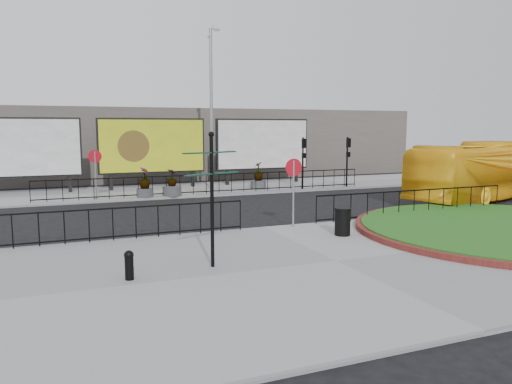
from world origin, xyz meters
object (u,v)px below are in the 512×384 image
fingerpost_sign (212,186)px  litter_bin (343,221)px  billboard_mid (152,146)px  planter_b (172,187)px  bollard (129,264)px  bus (483,171)px  planter_a (145,185)px  planter_c (258,178)px  lamp_post (211,107)px

fingerpost_sign → litter_bin: size_ratio=3.77×
billboard_mid → planter_b: bearing=-85.2°
planter_b → litter_bin: bearing=-75.2°
bollard → bus: (18.73, 7.30, 0.97)m
litter_bin → planter_a: planter_a is taller
billboard_mid → bus: 18.06m
bollard → fingerpost_sign: bearing=8.3°
fingerpost_sign → bus: (16.58, 6.99, -0.73)m
bus → planter_c: bus is taller
billboard_mid → bollard: billboard_mid is taller
planter_c → litter_bin: bearing=-100.1°
litter_bin → bus: (11.44, 5.01, 0.89)m
billboard_mid → planter_c: size_ratio=3.92×
billboard_mid → fingerpost_sign: size_ratio=1.79×
litter_bin → planter_b: 12.10m
lamp_post → planter_c: bearing=-10.6°
fingerpost_sign → planter_c: (7.42, 14.77, -1.45)m
bollard → litter_bin: litter_bin is taller
planter_a → billboard_mid: bearing=72.7°
lamp_post → billboard_mid: bearing=146.7°
litter_bin → planter_c: (2.29, 12.80, 0.18)m
litter_bin → planter_a: size_ratio=0.60×
bus → fingerpost_sign: bearing=95.8°
litter_bin → planter_c: planter_c is taller
planter_c → bollard: bearing=-122.4°
lamp_post → bus: bearing=-35.0°
lamp_post → planter_a: 6.00m
billboard_mid → planter_a: billboard_mid is taller
litter_bin → fingerpost_sign: bearing=-159.0°
lamp_post → litter_bin: size_ratio=10.02×
lamp_post → litter_bin: lamp_post is taller
fingerpost_sign → planter_b: fingerpost_sign is taller
planter_a → planter_c: size_ratio=0.97×
billboard_mid → lamp_post: lamp_post is taller
planter_b → lamp_post: bearing=30.6°
litter_bin → planter_b: planter_b is taller
planter_a → litter_bin: bearing=-69.0°
bollard → litter_bin: 7.63m
fingerpost_sign → planter_a: bearing=70.9°
lamp_post → bus: 14.82m
bollard → planter_a: size_ratio=0.46×
bollard → planter_c: size_ratio=0.45×
bus → billboard_mid: bearing=38.2°
bollard → lamp_post: bearing=66.1°
lamp_post → planter_c: size_ratio=5.83×
billboard_mid → planter_c: billboard_mid is taller
fingerpost_sign → billboard_mid: bearing=67.8°
bus → planter_c: 12.04m
bollard → planter_c: bearing=57.6°
bus → planter_c: size_ratio=6.71×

